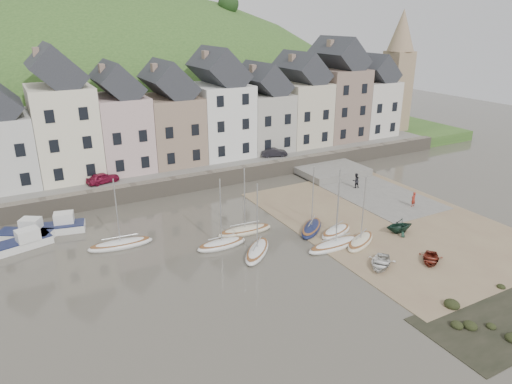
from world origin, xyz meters
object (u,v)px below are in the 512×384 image
sailboat_0 (121,244)px  rowboat_white (380,263)px  person_dark (356,181)px  car_left (103,178)px  rowboat_green (399,225)px  car_right (274,152)px  rowboat_red (430,259)px  person_red (413,199)px

sailboat_0 → rowboat_white: 21.39m
person_dark → car_left: car_left is taller
rowboat_white → rowboat_green: size_ratio=1.16×
rowboat_green → car_right: size_ratio=0.79×
rowboat_red → rowboat_green: bearing=121.6°
sailboat_0 → rowboat_green: 24.47m
person_red → car_left: 32.54m
rowboat_red → person_dark: (5.89, 16.08, 0.65)m
rowboat_white → person_dark: bearing=107.2°
car_right → person_dark: bearing=-141.4°
rowboat_white → rowboat_green: (5.74, 3.83, 0.37)m
sailboat_0 → car_left: bearing=84.2°
rowboat_green → person_dark: (4.14, 10.90, 0.23)m
sailboat_0 → car_left: (1.29, 12.60, 1.92)m
person_dark → car_right: bearing=-64.9°
sailboat_0 → person_dark: size_ratio=3.68×
sailboat_0 → person_dark: 26.84m
rowboat_white → person_dark: 17.74m
sailboat_0 → person_red: 28.83m
rowboat_white → car_right: 26.37m
rowboat_white → car_right: (5.63, 25.70, 1.77)m
car_left → sailboat_0: bearing=160.6°
sailboat_0 → person_red: size_ratio=4.10×
person_red → person_dark: 7.30m
rowboat_red → car_right: bearing=136.8°
rowboat_green → rowboat_red: size_ratio=1.00×
sailboat_0 → car_right: sailboat_0 is taller
rowboat_white → rowboat_red: size_ratio=1.16×
person_dark → car_left: (-25.49, 10.97, 1.20)m
person_red → car_right: car_right is taller
rowboat_white → person_dark: (9.87, 14.73, 0.60)m
rowboat_white → person_red: (11.38, 7.59, 0.52)m
rowboat_red → person_red: (7.40, 8.94, 0.56)m
person_dark → car_left: size_ratio=0.50×
person_red → car_right: bearing=-75.7°
sailboat_0 → car_right: (22.54, 12.60, 1.89)m
person_red → rowboat_white: bearing=30.3°
rowboat_green → person_red: size_ratio=1.70×
car_left → car_right: size_ratio=1.03×
rowboat_red → person_red: size_ratio=1.71×
person_dark → car_right: car_right is taller
rowboat_white → car_right: car_right is taller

